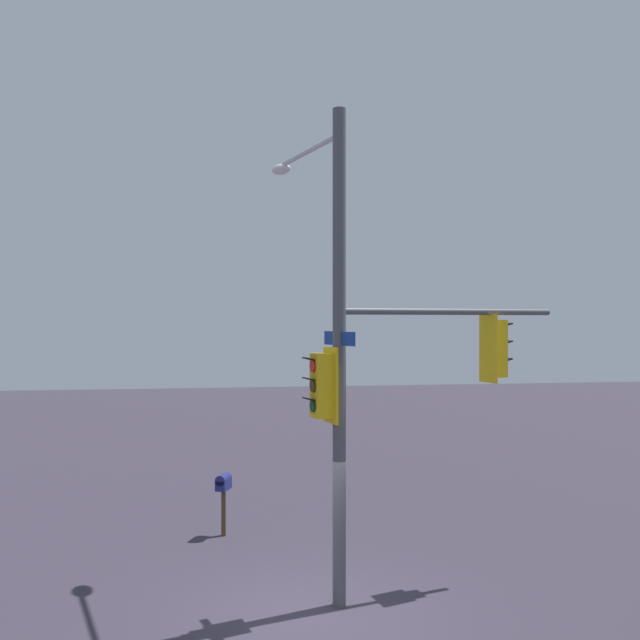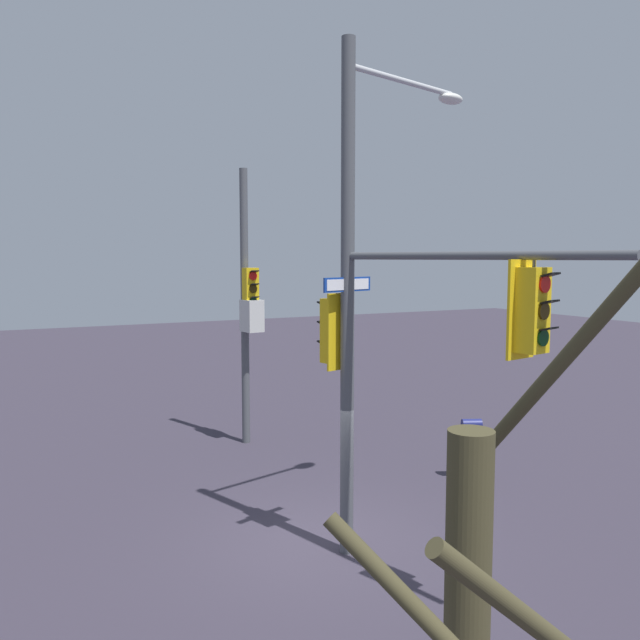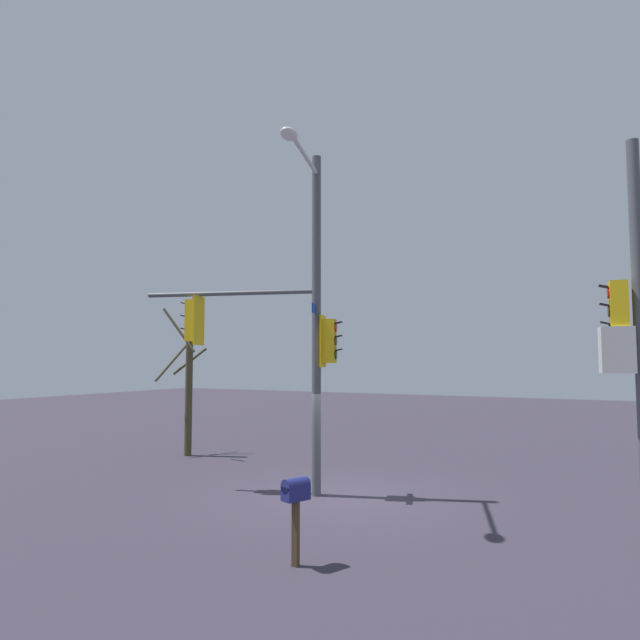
% 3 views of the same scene
% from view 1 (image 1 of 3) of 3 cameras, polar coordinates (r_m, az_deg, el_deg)
% --- Properties ---
extents(ground_plane, '(80.00, 80.00, 0.00)m').
position_cam_1_polar(ground_plane, '(13.00, -0.59, -22.31)').
color(ground_plane, '#35303D').
extents(main_signal_pole_assembly, '(5.48, 3.51, 8.58)m').
position_cam_1_polar(main_signal_pole_assembly, '(12.79, 3.95, -1.57)').
color(main_signal_pole_assembly, '#4C4F54').
rests_on(main_signal_pole_assembly, ground).
extents(mailbox, '(0.40, 0.50, 1.41)m').
position_cam_1_polar(mailbox, '(16.89, -7.71, -13.06)').
color(mailbox, '#4C3823').
rests_on(mailbox, ground).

